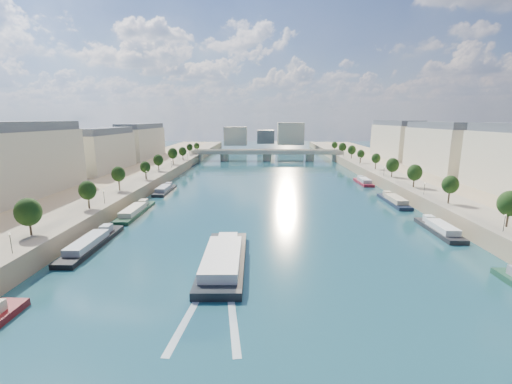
{
  "coord_description": "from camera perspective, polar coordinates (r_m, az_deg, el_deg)",
  "views": [
    {
      "loc": [
        -3.74,
        -31.91,
        30.9
      ],
      "look_at": [
        -5.89,
        88.44,
        5.0
      ],
      "focal_mm": 24.0,
      "sensor_mm": 36.0,
      "label": 1
    }
  ],
  "objects": [
    {
      "name": "ground",
      "position": [
        135.54,
        2.58,
        -1.05
      ],
      "size": [
        700.0,
        700.0,
        0.0
      ],
      "primitive_type": "plane",
      "color": "#0D353B",
      "rests_on": "ground"
    },
    {
      "name": "quay_left",
      "position": [
        151.22,
        -25.83,
        0.09
      ],
      "size": [
        44.0,
        520.0,
        5.0
      ],
      "primitive_type": "cube",
      "color": "#9E8460",
      "rests_on": "ground"
    },
    {
      "name": "pave_right",
      "position": [
        147.51,
        25.32,
        0.87
      ],
      "size": [
        14.0,
        520.0,
        0.1
      ],
      "primitive_type": "cube",
      "color": "gray",
      "rests_on": "quay_right"
    },
    {
      "name": "buildings_right",
      "position": [
        169.69,
        32.71,
        5.34
      ],
      "size": [
        16.0,
        226.0,
        23.2
      ],
      "color": "beige",
      "rests_on": "ground"
    },
    {
      "name": "pave_left",
      "position": [
        144.59,
        -20.61,
        1.06
      ],
      "size": [
        14.0,
        520.0,
        0.1
      ],
      "primitive_type": "cube",
      "color": "gray",
      "rests_on": "quay_left"
    },
    {
      "name": "trees_left",
      "position": [
        144.84,
        -19.75,
        3.32
      ],
      "size": [
        4.8,
        268.8,
        8.26
      ],
      "color": "#382B1E",
      "rests_on": "ground"
    },
    {
      "name": "lamps_left",
      "position": [
        133.32,
        -20.45,
        1.39
      ],
      "size": [
        0.36,
        200.36,
        4.28
      ],
      "color": "black",
      "rests_on": "ground"
    },
    {
      "name": "moored_barges_right",
      "position": [
        105.95,
        28.83,
        -5.89
      ],
      "size": [
        5.0,
        166.43,
        3.6
      ],
      "color": "black",
      "rests_on": "ground"
    },
    {
      "name": "tour_barge",
      "position": [
        75.12,
        -5.45,
        -11.16
      ],
      "size": [
        9.68,
        31.61,
        4.26
      ],
      "rotation": [
        0.0,
        0.0,
        0.02
      ],
      "color": "black",
      "rests_on": "ground"
    },
    {
      "name": "wake",
      "position": [
        61.06,
        -7.23,
        -18.34
      ],
      "size": [
        10.76,
        25.99,
        0.04
      ],
      "color": "silver",
      "rests_on": "ground"
    },
    {
      "name": "lamps_right",
      "position": [
        149.81,
        23.08,
        2.29
      ],
      "size": [
        0.36,
        200.36,
        4.28
      ],
      "color": "black",
      "rests_on": "ground"
    },
    {
      "name": "buildings_left",
      "position": [
        165.9,
        -28.46,
        5.69
      ],
      "size": [
        16.0,
        226.0,
        23.2
      ],
      "color": "beige",
      "rests_on": "ground"
    },
    {
      "name": "bridge",
      "position": [
        257.23,
        1.86,
        6.38
      ],
      "size": [
        112.0,
        12.0,
        8.15
      ],
      "color": "#C1B79E",
      "rests_on": "ground"
    },
    {
      "name": "moored_barges_left",
      "position": [
        89.16,
        -27.35,
        -8.98
      ],
      "size": [
        5.0,
        161.1,
        3.6
      ],
      "color": "#1C293E",
      "rests_on": "ground"
    },
    {
      "name": "quay_right",
      "position": [
        154.74,
        30.31,
        -0.11
      ],
      "size": [
        44.0,
        520.0,
        5.0
      ],
      "primitive_type": "cube",
      "color": "#9E8460",
      "rests_on": "ground"
    },
    {
      "name": "trees_right",
      "position": [
        154.94,
        23.34,
        3.58
      ],
      "size": [
        4.8,
        268.8,
        8.26
      ],
      "color": "#382B1E",
      "rests_on": "ground"
    },
    {
      "name": "skyline",
      "position": [
        351.88,
        2.18,
        9.49
      ],
      "size": [
        79.0,
        42.0,
        22.0
      ],
      "color": "beige",
      "rests_on": "ground"
    }
  ]
}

